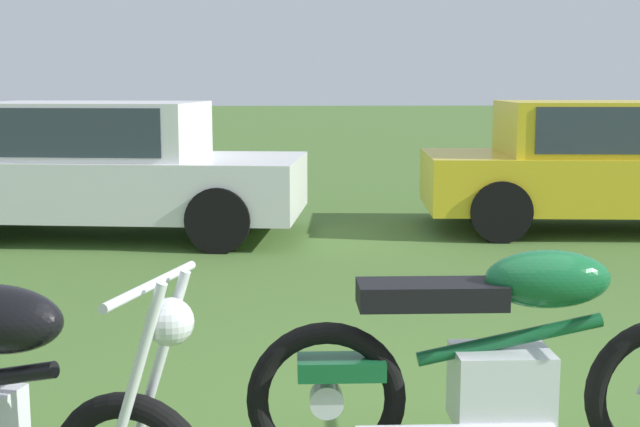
{
  "coord_description": "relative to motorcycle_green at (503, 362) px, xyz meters",
  "views": [
    {
      "loc": [
        -0.94,
        -3.2,
        1.63
      ],
      "look_at": [
        -0.68,
        2.26,
        0.81
      ],
      "focal_mm": 48.97,
      "sensor_mm": 36.0,
      "label": 1
    }
  ],
  "objects": [
    {
      "name": "car_yellow",
      "position": [
        2.87,
        6.03,
        0.31
      ],
      "size": [
        4.57,
        2.1,
        1.43
      ],
      "rotation": [
        0.0,
        0.0,
        -0.08
      ],
      "color": "gold",
      "rests_on": "ground"
    },
    {
      "name": "motorcycle_green",
      "position": [
        0.0,
        0.0,
        0.0
      ],
      "size": [
        2.08,
        0.64,
        1.02
      ],
      "rotation": [
        0.0,
        0.0,
        -0.01
      ],
      "color": "black",
      "rests_on": "ground"
    },
    {
      "name": "car_white",
      "position": [
        -2.83,
        5.94,
        0.31
      ],
      "size": [
        4.34,
        2.31,
        1.43
      ],
      "rotation": [
        0.0,
        0.0,
        -0.13
      ],
      "color": "silver",
      "rests_on": "ground"
    }
  ]
}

